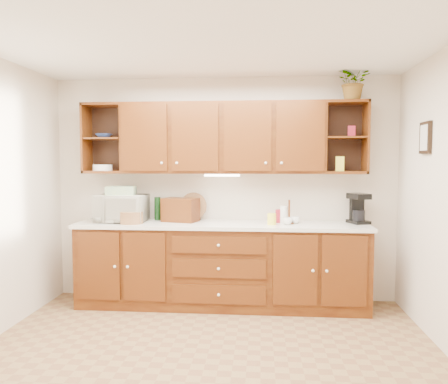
% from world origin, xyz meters
% --- Properties ---
extents(floor, '(4.00, 4.00, 0.00)m').
position_xyz_m(floor, '(0.00, 0.00, 0.00)').
color(floor, olive).
rests_on(floor, ground).
extents(ceiling, '(4.00, 4.00, 0.00)m').
position_xyz_m(ceiling, '(0.00, 0.00, 2.60)').
color(ceiling, white).
rests_on(ceiling, back_wall).
extents(back_wall, '(4.00, 0.00, 4.00)m').
position_xyz_m(back_wall, '(0.00, 1.75, 1.30)').
color(back_wall, beige).
rests_on(back_wall, floor).
extents(base_cabinets, '(3.20, 0.60, 0.90)m').
position_xyz_m(base_cabinets, '(0.00, 1.45, 0.45)').
color(base_cabinets, '#381406').
rests_on(base_cabinets, floor).
extents(countertop, '(3.24, 0.64, 0.04)m').
position_xyz_m(countertop, '(0.00, 1.44, 0.92)').
color(countertop, silver).
rests_on(countertop, base_cabinets).
extents(upper_cabinets, '(3.20, 0.33, 0.80)m').
position_xyz_m(upper_cabinets, '(0.01, 1.59, 1.89)').
color(upper_cabinets, '#381406').
rests_on(upper_cabinets, back_wall).
extents(undercabinet_light, '(0.40, 0.05, 0.02)m').
position_xyz_m(undercabinet_light, '(0.00, 1.53, 1.47)').
color(undercabinet_light, white).
rests_on(undercabinet_light, upper_cabinets).
extents(framed_picture, '(0.03, 0.24, 0.30)m').
position_xyz_m(framed_picture, '(1.98, 0.90, 1.85)').
color(framed_picture, black).
rests_on(framed_picture, right_wall).
extents(wicker_basket, '(0.28, 0.28, 0.13)m').
position_xyz_m(wicker_basket, '(-0.98, 1.31, 1.01)').
color(wicker_basket, brown).
rests_on(wicker_basket, countertop).
extents(microwave, '(0.56, 0.38, 0.31)m').
position_xyz_m(microwave, '(-1.14, 1.45, 1.09)').
color(microwave, beige).
rests_on(microwave, countertop).
extents(towel_stack, '(0.34, 0.27, 0.10)m').
position_xyz_m(towel_stack, '(-1.14, 1.45, 1.30)').
color(towel_stack, '#BCC15B').
rests_on(towel_stack, microwave).
extents(wine_bottle, '(0.09, 0.09, 0.27)m').
position_xyz_m(wine_bottle, '(-0.77, 1.62, 1.08)').
color(wine_bottle, black).
rests_on(wine_bottle, countertop).
extents(woven_tray, '(0.34, 0.13, 0.32)m').
position_xyz_m(woven_tray, '(-0.35, 1.67, 0.95)').
color(woven_tray, brown).
rests_on(woven_tray, countertop).
extents(bread_box, '(0.44, 0.34, 0.27)m').
position_xyz_m(bread_box, '(-0.48, 1.53, 1.07)').
color(bread_box, '#381406').
rests_on(bread_box, countertop).
extents(mug_tree, '(0.23, 0.24, 0.27)m').
position_xyz_m(mug_tree, '(0.75, 1.46, 0.98)').
color(mug_tree, '#381406').
rests_on(mug_tree, countertop).
extents(canister_red, '(0.13, 0.13, 0.15)m').
position_xyz_m(canister_red, '(0.66, 1.54, 1.01)').
color(canister_red, maroon).
rests_on(canister_red, countertop).
extents(canister_white, '(0.10, 0.10, 0.19)m').
position_xyz_m(canister_white, '(0.70, 1.50, 1.04)').
color(canister_white, white).
rests_on(canister_white, countertop).
extents(canister_yellow, '(0.12, 0.12, 0.12)m').
position_xyz_m(canister_yellow, '(0.56, 1.37, 1.00)').
color(canister_yellow, yellow).
rests_on(canister_yellow, countertop).
extents(coffee_maker, '(0.25, 0.28, 0.33)m').
position_xyz_m(coffee_maker, '(1.52, 1.56, 1.10)').
color(coffee_maker, black).
rests_on(coffee_maker, countertop).
extents(bowl_stack, '(0.19, 0.19, 0.05)m').
position_xyz_m(bowl_stack, '(-1.38, 1.58, 1.92)').
color(bowl_stack, navy).
rests_on(bowl_stack, upper_cabinets).
extents(plate_stack, '(0.29, 0.29, 0.07)m').
position_xyz_m(plate_stack, '(-1.39, 1.56, 1.56)').
color(plate_stack, white).
rests_on(plate_stack, upper_cabinets).
extents(pantry_box_yellow, '(0.10, 0.09, 0.16)m').
position_xyz_m(pantry_box_yellow, '(1.31, 1.56, 1.60)').
color(pantry_box_yellow, yellow).
rests_on(pantry_box_yellow, upper_cabinets).
extents(pantry_box_red, '(0.09, 0.08, 0.12)m').
position_xyz_m(pantry_box_red, '(1.43, 1.58, 1.96)').
color(pantry_box_red, maroon).
rests_on(pantry_box_red, upper_cabinets).
extents(potted_plant, '(0.36, 0.31, 0.40)m').
position_xyz_m(potted_plant, '(1.44, 1.54, 2.49)').
color(potted_plant, '#999999').
rests_on(potted_plant, upper_cabinets).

